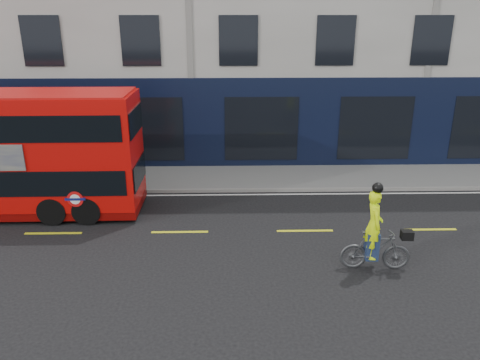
{
  "coord_description": "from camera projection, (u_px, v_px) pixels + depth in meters",
  "views": [
    {
      "loc": [
        1.61,
        -11.98,
        6.58
      ],
      "look_at": [
        1.94,
        2.38,
        1.43
      ],
      "focal_mm": 35.0,
      "sensor_mm": 36.0,
      "label": 1
    }
  ],
  "objects": [
    {
      "name": "ground",
      "position": [
        175.0,
        255.0,
        13.47
      ],
      "size": [
        120.0,
        120.0,
        0.0
      ],
      "primitive_type": "plane",
      "color": "black",
      "rests_on": "ground"
    },
    {
      "name": "pavement",
      "position": [
        192.0,
        178.0,
        19.56
      ],
      "size": [
        60.0,
        3.0,
        0.12
      ],
      "primitive_type": "cube",
      "color": "slate",
      "rests_on": "ground"
    },
    {
      "name": "kerb",
      "position": [
        189.0,
        191.0,
        18.15
      ],
      "size": [
        60.0,
        0.12,
        0.13
      ],
      "primitive_type": "cube",
      "color": "gray",
      "rests_on": "ground"
    },
    {
      "name": "road_edge_line",
      "position": [
        188.0,
        195.0,
        17.89
      ],
      "size": [
        58.0,
        0.1,
        0.01
      ],
      "primitive_type": "cube",
      "color": "silver",
      "rests_on": "ground"
    },
    {
      "name": "lane_dashes",
      "position": [
        180.0,
        232.0,
        14.88
      ],
      "size": [
        58.0,
        0.12,
        0.01
      ],
      "primitive_type": null,
      "color": "gold",
      "rests_on": "ground"
    },
    {
      "name": "cyclist",
      "position": [
        375.0,
        241.0,
        12.48
      ],
      "size": [
        1.9,
        0.71,
        2.5
      ],
      "rotation": [
        0.0,
        0.0,
        -0.07
      ],
      "color": "#444649",
      "rests_on": "ground"
    }
  ]
}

